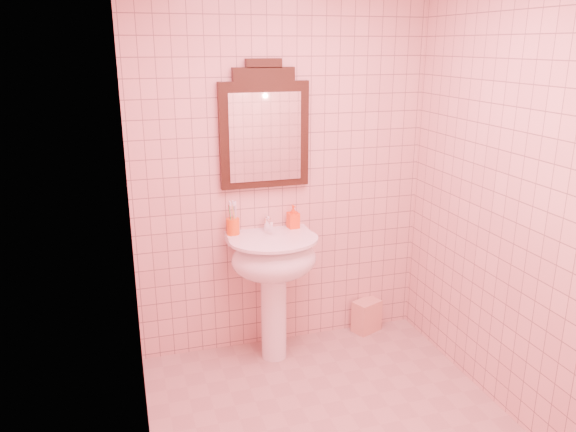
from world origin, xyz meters
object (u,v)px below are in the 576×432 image
object	(u,v)px
towel	(367,316)
pedestal_sink	(274,267)
toothbrush_cup	(233,226)
soap_dispenser	(293,217)
mirror	(264,129)

from	to	relation	value
towel	pedestal_sink	bearing A→B (deg)	-168.30
toothbrush_cup	towel	distance (m)	1.27
pedestal_sink	toothbrush_cup	size ratio (longest dim) A/B	4.35
soap_dispenser	towel	distance (m)	1.00
mirror	towel	size ratio (longest dim) A/B	3.41
pedestal_sink	toothbrush_cup	xyz separation A→B (m)	(-0.23, 0.15, 0.26)
toothbrush_cup	soap_dispenser	size ratio (longest dim) A/B	1.24
pedestal_sink	toothbrush_cup	distance (m)	0.38
toothbrush_cup	towel	xyz separation A→B (m)	(0.99, 0.01, -0.80)
toothbrush_cup	soap_dispenser	xyz separation A→B (m)	(0.42, 0.01, 0.02)
mirror	soap_dispenser	distance (m)	0.62
pedestal_sink	soap_dispenser	world-z (taller)	soap_dispenser
mirror	toothbrush_cup	bearing A→B (deg)	-167.49
soap_dispenser	toothbrush_cup	bearing A→B (deg)	176.32
towel	soap_dispenser	bearing A→B (deg)	179.44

